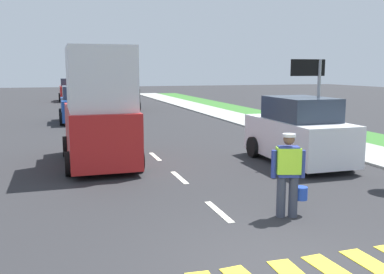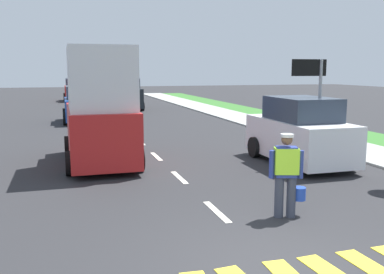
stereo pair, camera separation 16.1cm
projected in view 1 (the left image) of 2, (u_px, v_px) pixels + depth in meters
The scene contains 11 objects.
ground_plane at pixel (110, 118), 26.28m from camera, with size 96.00×96.00×0.00m, color #28282B.
sidewalk_right at pixel (319, 140), 18.03m from camera, with size 2.40×72.00×0.14m, color #9E9E99.
grass_verge_right at pixel (368, 138), 18.73m from camera, with size 2.40×72.00×0.06m, color #38722D.
lane_center_line at pixel (103, 112), 30.25m from camera, with size 0.14×46.40×0.01m.
road_worker at pixel (289, 171), 8.60m from camera, with size 0.77×0.40×1.67m.
lane_direction_sign at pixel (312, 86), 13.33m from camera, with size 1.16×0.11×3.20m.
delivery_truck at pixel (99, 112), 13.25m from camera, with size 2.16×4.60×3.54m.
car_parked_curbside at pixel (298, 133), 13.55m from camera, with size 2.04×4.05×2.06m.
car_oncoming_second at pixel (78, 105), 24.14m from camera, with size 2.03×3.81×1.99m.
car_oncoming_third at pixel (70, 91), 40.03m from camera, with size 2.02×3.99×2.07m.
car_outgoing_far at pixel (124, 95), 31.67m from camera, with size 1.90×4.10×2.24m.
Camera 1 is at (-3.11, -5.42, 2.91)m, focal length 41.02 mm.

